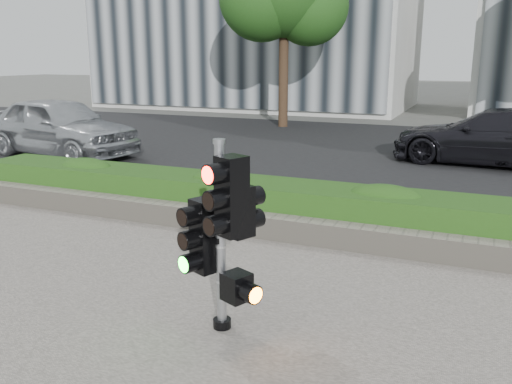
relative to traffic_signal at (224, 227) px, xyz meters
The scene contains 8 objects.
ground 1.49m from the traffic_signal, 122.32° to the left, with size 120.00×120.00×0.00m, color #51514C.
road 10.93m from the traffic_signal, 92.89° to the left, with size 60.00×13.00×0.02m, color black.
curb 4.18m from the traffic_signal, 97.78° to the left, with size 60.00×0.25×0.12m, color gray.
stone_wall 2.96m from the traffic_signal, 101.22° to the left, with size 12.00×0.32×0.34m, color gray.
hedge 3.53m from the traffic_signal, 99.13° to the left, with size 12.00×1.00×0.68m, color #3D8127.
traffic_signal is the anchor object (origin of this frame).
car_silver 10.97m from the traffic_signal, 140.30° to the left, with size 1.90×4.71×1.61m, color #B3B6BB.
car_dark 10.50m from the traffic_signal, 76.57° to the left, with size 1.98×4.87×1.41m, color black.
Camera 1 is at (2.75, -5.29, 2.67)m, focal length 38.00 mm.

